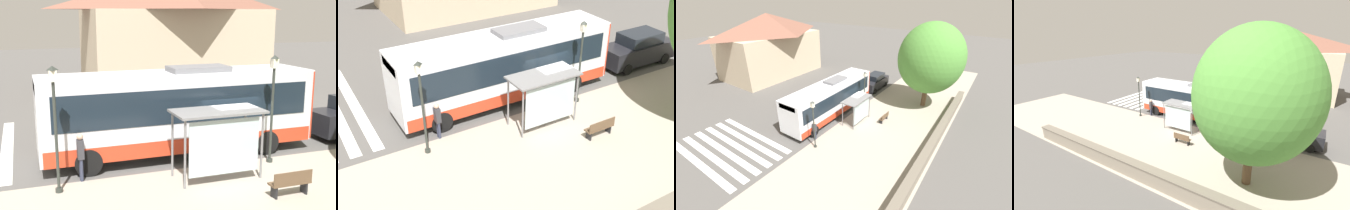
% 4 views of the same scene
% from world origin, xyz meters
% --- Properties ---
extents(ground_plane, '(120.00, 120.00, 0.00)m').
position_xyz_m(ground_plane, '(0.00, 0.00, 0.00)').
color(ground_plane, '#514F4C').
rests_on(ground_plane, ground).
extents(sidewalk_plaza, '(9.00, 44.00, 0.02)m').
position_xyz_m(sidewalk_plaza, '(-4.50, 0.00, 0.01)').
color(sidewalk_plaza, '#9E9384').
rests_on(sidewalk_plaza, ground).
extents(crosswalk_stripes, '(9.00, 5.25, 0.01)m').
position_xyz_m(crosswalk_stripes, '(5.00, 10.85, 0.00)').
color(crosswalk_stripes, silver).
rests_on(crosswalk_stripes, ground).
extents(stone_wall, '(0.60, 20.00, 1.04)m').
position_xyz_m(stone_wall, '(-8.55, 0.00, 0.53)').
color(stone_wall, slate).
rests_on(stone_wall, ground).
extents(background_building, '(8.55, 13.86, 8.81)m').
position_xyz_m(background_building, '(17.18, -3.67, 4.52)').
color(background_building, '#C6B293').
rests_on(background_building, ground).
extents(bus, '(2.63, 11.19, 3.66)m').
position_xyz_m(bus, '(1.66, 1.67, 1.89)').
color(bus, silver).
rests_on(bus, ground).
extents(bus_shelter, '(1.52, 3.19, 2.48)m').
position_xyz_m(bus_shelter, '(-1.33, 1.34, 2.03)').
color(bus_shelter, slate).
rests_on(bus_shelter, ground).
extents(pedestrian, '(0.34, 0.23, 1.72)m').
position_xyz_m(pedestrian, '(0.10, 5.92, 1.01)').
color(pedestrian, '#2D3347').
rests_on(pedestrian, ground).
extents(bench, '(0.40, 1.40, 0.88)m').
position_xyz_m(bench, '(-3.43, -0.19, 0.47)').
color(bench, brown).
rests_on(bench, ground).
extents(street_lamp_near, '(0.28, 0.28, 4.23)m').
position_xyz_m(street_lamp_near, '(-0.45, -1.34, 2.51)').
color(street_lamp_near, '#2D332D').
rests_on(street_lamp_near, ground).
extents(street_lamp_far, '(0.28, 0.28, 4.18)m').
position_xyz_m(street_lamp_far, '(-0.67, 6.76, 2.48)').
color(street_lamp_far, '#2D332D').
rests_on(street_lamp_far, ground).
extents(shade_tree, '(6.58, 6.58, 8.94)m').
position_xyz_m(shade_tree, '(-5.42, -5.93, 5.31)').
color(shade_tree, brown).
rests_on(shade_tree, ground).
extents(parked_car_behind_bus, '(1.93, 4.65, 1.96)m').
position_xyz_m(parked_car_behind_bus, '(1.39, -7.28, 0.95)').
color(parked_car_behind_bus, black).
rests_on(parked_car_behind_bus, ground).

